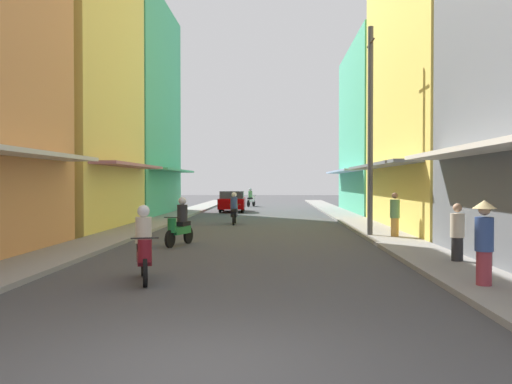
{
  "coord_description": "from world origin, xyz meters",
  "views": [
    {
      "loc": [
        0.9,
        -5.72,
        2.06
      ],
      "look_at": [
        -0.08,
        21.23,
        1.57
      ],
      "focal_mm": 37.42,
      "sensor_mm": 36.0,
      "label": 1
    }
  ],
  "objects": [
    {
      "name": "motorbike_black",
      "position": [
        -1.12,
        20.34,
        0.7
      ],
      "size": [
        0.55,
        1.81,
        1.58
      ],
      "color": "black",
      "rests_on": "ground"
    },
    {
      "name": "motorbike_maroon",
      "position": [
        -1.83,
        5.25,
        0.7
      ],
      "size": [
        0.69,
        1.76,
        1.58
      ],
      "color": "black",
      "rests_on": "ground"
    },
    {
      "name": "building_left_mid",
      "position": [
        -8.92,
        17.41,
        7.46
      ],
      "size": [
        7.05,
        8.86,
        14.93
      ],
      "color": "#EFD159",
      "rests_on": "ground"
    },
    {
      "name": "parked_car",
      "position": [
        -2.12,
        31.43,
        0.74
      ],
      "size": [
        1.89,
        4.15,
        1.45
      ],
      "color": "#8C0000",
      "rests_on": "ground"
    },
    {
      "name": "ground_plane",
      "position": [
        0.0,
        22.49,
        0.0
      ],
      "size": [
        116.55,
        116.55,
        0.0
      ],
      "primitive_type": "plane",
      "color": "#424244"
    },
    {
      "name": "sidewalk_right",
      "position": [
        5.03,
        22.49,
        0.06
      ],
      "size": [
        1.77,
        60.98,
        0.12
      ],
      "primitive_type": "cube",
      "color": "gray",
      "rests_on": "ground"
    },
    {
      "name": "building_left_far",
      "position": [
        -8.92,
        27.33,
        6.63
      ],
      "size": [
        7.05,
        10.37,
        13.27
      ],
      "color": "#4CB28C",
      "rests_on": "ground"
    },
    {
      "name": "pedestrian_foreground",
      "position": [
        5.38,
        7.54,
        0.77
      ],
      "size": [
        0.34,
        0.34,
        1.54
      ],
      "color": "#262628",
      "rests_on": "ground"
    },
    {
      "name": "sidewalk_left",
      "position": [
        -5.03,
        22.49,
        0.06
      ],
      "size": [
        1.77,
        60.98,
        0.12
      ],
      "primitive_type": "cube",
      "color": "gray",
      "rests_on": "ground"
    },
    {
      "name": "pedestrian_crossing",
      "position": [
        5.19,
        13.53,
        0.85
      ],
      "size": [
        0.34,
        0.34,
        1.69
      ],
      "color": "#BF8C3F",
      "rests_on": "ground"
    },
    {
      "name": "building_right_far",
      "position": [
        8.92,
        30.59,
        5.6
      ],
      "size": [
        7.05,
        12.12,
        11.21
      ],
      "color": "#4CB28C",
      "rests_on": "ground"
    },
    {
      "name": "pedestrian_far",
      "position": [
        4.83,
        4.42,
        0.97
      ],
      "size": [
        0.44,
        0.44,
        1.72
      ],
      "color": "#99333F",
      "rests_on": "ground"
    },
    {
      "name": "motorbike_white",
      "position": [
        -1.17,
        39.64,
        0.7
      ],
      "size": [
        0.75,
        1.74,
        1.58
      ],
      "color": "black",
      "rests_on": "ground"
    },
    {
      "name": "utility_pole",
      "position": [
        4.4,
        14.07,
        3.97
      ],
      "size": [
        0.2,
        1.2,
        7.78
      ],
      "color": "#4C4C4F",
      "rests_on": "ground"
    },
    {
      "name": "building_right_mid",
      "position": [
        8.92,
        17.85,
        7.69
      ],
      "size": [
        7.05,
        12.2,
        15.39
      ],
      "color": "#EFD159",
      "rests_on": "ground"
    },
    {
      "name": "motorbike_green",
      "position": [
        -2.2,
        11.46,
        0.7
      ],
      "size": [
        0.73,
        1.75,
        1.58
      ],
      "color": "black",
      "rests_on": "ground"
    }
  ]
}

